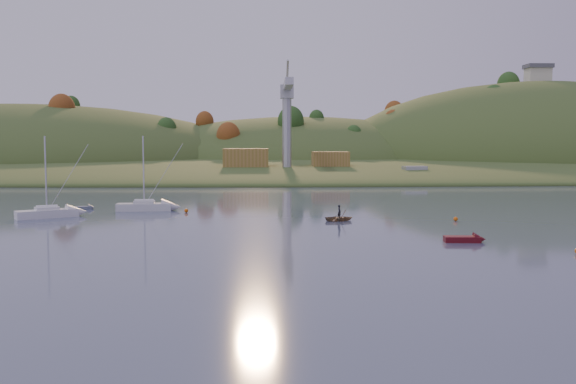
{
  "coord_description": "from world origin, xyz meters",
  "views": [
    {
      "loc": [
        -2.88,
        -35.59,
        9.46
      ],
      "look_at": [
        -0.63,
        32.4,
        3.86
      ],
      "focal_mm": 40.0,
      "sensor_mm": 36.0,
      "label": 1
    }
  ],
  "objects_px": {
    "sailboat_far": "(144,206)",
    "grey_dinghy": "(87,208)",
    "sailboat_near": "(47,212)",
    "red_tender": "(470,239)",
    "canoe": "(339,218)"
  },
  "relations": [
    {
      "from": "sailboat_near",
      "to": "sailboat_far",
      "type": "bearing_deg",
      "value": 4.86
    },
    {
      "from": "sailboat_far",
      "to": "canoe",
      "type": "distance_m",
      "value": 27.22
    },
    {
      "from": "sailboat_near",
      "to": "red_tender",
      "type": "relative_size",
      "value": 2.54
    },
    {
      "from": "sailboat_near",
      "to": "canoe",
      "type": "distance_m",
      "value": 35.23
    },
    {
      "from": "grey_dinghy",
      "to": "sailboat_near",
      "type": "bearing_deg",
      "value": -119.52
    },
    {
      "from": "sailboat_far",
      "to": "canoe",
      "type": "relative_size",
      "value": 3.07
    },
    {
      "from": "sailboat_near",
      "to": "sailboat_far",
      "type": "relative_size",
      "value": 0.99
    },
    {
      "from": "sailboat_far",
      "to": "grey_dinghy",
      "type": "distance_m",
      "value": 8.46
    },
    {
      "from": "sailboat_near",
      "to": "canoe",
      "type": "relative_size",
      "value": 3.05
    },
    {
      "from": "sailboat_near",
      "to": "red_tender",
      "type": "distance_m",
      "value": 49.48
    },
    {
      "from": "sailboat_near",
      "to": "sailboat_far",
      "type": "height_order",
      "value": "sailboat_far"
    },
    {
      "from": "sailboat_near",
      "to": "grey_dinghy",
      "type": "relative_size",
      "value": 3.48
    },
    {
      "from": "canoe",
      "to": "red_tender",
      "type": "relative_size",
      "value": 0.83
    },
    {
      "from": "canoe",
      "to": "red_tender",
      "type": "bearing_deg",
      "value": -157.43
    },
    {
      "from": "sailboat_near",
      "to": "canoe",
      "type": "bearing_deg",
      "value": -37.33
    }
  ]
}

